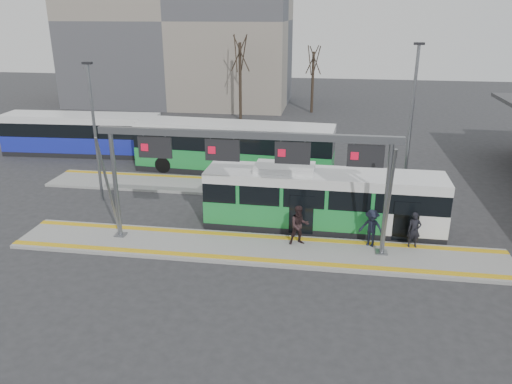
{
  "coord_description": "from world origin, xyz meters",
  "views": [
    {
      "loc": [
        3.02,
        -19.82,
        10.15
      ],
      "look_at": [
        -0.46,
        3.0,
        1.67
      ],
      "focal_mm": 35.0,
      "sensor_mm": 36.0,
      "label": 1
    }
  ],
  "objects_px": {
    "passenger_b": "(299,225)",
    "passenger_c": "(371,228)",
    "gantry": "(249,156)",
    "hero_bus": "(322,200)",
    "passenger_a": "(414,230)"
  },
  "relations": [
    {
      "from": "passenger_b",
      "to": "passenger_c",
      "type": "distance_m",
      "value": 3.2
    },
    {
      "from": "gantry",
      "to": "hero_bus",
      "type": "xyz_separation_m",
      "value": [
        3.15,
        2.72,
        -2.86
      ]
    },
    {
      "from": "passenger_a",
      "to": "passenger_b",
      "type": "relative_size",
      "value": 0.9
    },
    {
      "from": "gantry",
      "to": "passenger_b",
      "type": "relative_size",
      "value": 7.11
    },
    {
      "from": "passenger_a",
      "to": "passenger_c",
      "type": "distance_m",
      "value": 1.87
    },
    {
      "from": "passenger_a",
      "to": "passenger_c",
      "type": "height_order",
      "value": "passenger_c"
    },
    {
      "from": "passenger_b",
      "to": "hero_bus",
      "type": "bearing_deg",
      "value": 48.98
    },
    {
      "from": "hero_bus",
      "to": "passenger_c",
      "type": "distance_m",
      "value": 3.04
    },
    {
      "from": "gantry",
      "to": "passenger_c",
      "type": "distance_m",
      "value": 6.36
    },
    {
      "from": "hero_bus",
      "to": "passenger_c",
      "type": "bearing_deg",
      "value": -40.79
    },
    {
      "from": "gantry",
      "to": "passenger_a",
      "type": "xyz_separation_m",
      "value": [
        7.26,
        0.85,
        -3.33
      ]
    },
    {
      "from": "passenger_b",
      "to": "passenger_c",
      "type": "height_order",
      "value": "passenger_b"
    },
    {
      "from": "passenger_a",
      "to": "passenger_b",
      "type": "distance_m",
      "value": 5.07
    },
    {
      "from": "gantry",
      "to": "passenger_b",
      "type": "bearing_deg",
      "value": 10.11
    },
    {
      "from": "passenger_a",
      "to": "passenger_b",
      "type": "height_order",
      "value": "passenger_b"
    }
  ]
}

